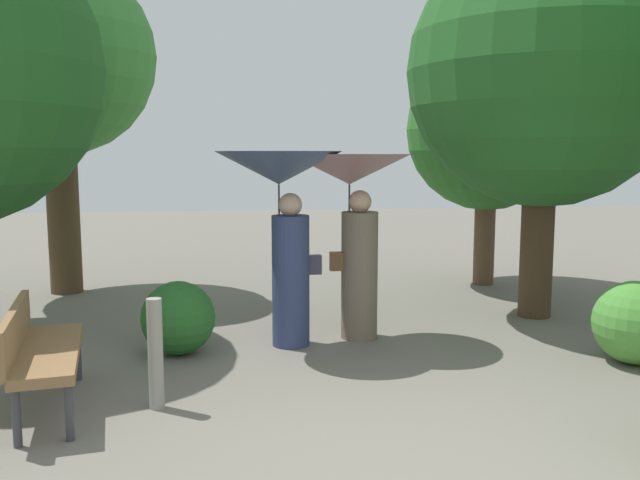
{
  "coord_description": "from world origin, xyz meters",
  "views": [
    {
      "loc": [
        -1.1,
        -3.92,
        2.01
      ],
      "look_at": [
        0.0,
        3.42,
        1.05
      ],
      "focal_mm": 37.42,
      "sensor_mm": 36.0,
      "label": 1
    }
  ],
  "objects_px": {
    "person_left": "(282,199)",
    "tree_near_left": "(55,36)",
    "tree_near_right": "(488,116)",
    "path_marker_post": "(155,354)",
    "person_right": "(352,200)",
    "tree_far_back": "(545,49)",
    "park_bench": "(38,347)"
  },
  "relations": [
    {
      "from": "person_left",
      "to": "tree_near_left",
      "type": "xyz_separation_m",
      "value": [
        -2.87,
        3.19,
        2.09
      ]
    },
    {
      "from": "tree_near_left",
      "to": "tree_near_right",
      "type": "xyz_separation_m",
      "value": [
        6.27,
        -0.31,
        -1.06
      ]
    },
    {
      "from": "tree_near_left",
      "to": "path_marker_post",
      "type": "height_order",
      "value": "tree_near_left"
    },
    {
      "from": "person_right",
      "to": "tree_near_right",
      "type": "relative_size",
      "value": 0.5
    },
    {
      "from": "person_left",
      "to": "path_marker_post",
      "type": "distance_m",
      "value": 2.26
    },
    {
      "from": "person_right",
      "to": "person_left",
      "type": "bearing_deg",
      "value": 98.6
    },
    {
      "from": "tree_far_back",
      "to": "person_left",
      "type": "bearing_deg",
      "value": -165.83
    },
    {
      "from": "tree_near_right",
      "to": "path_marker_post",
      "type": "xyz_separation_m",
      "value": [
        -4.55,
        -4.48,
        -2.13
      ]
    },
    {
      "from": "tree_far_back",
      "to": "path_marker_post",
      "type": "xyz_separation_m",
      "value": [
        -4.38,
        -2.41,
        -2.8
      ]
    },
    {
      "from": "tree_near_right",
      "to": "park_bench",
      "type": "bearing_deg",
      "value": -141.15
    },
    {
      "from": "person_right",
      "to": "tree_near_right",
      "type": "xyz_separation_m",
      "value": [
        2.62,
        2.71,
        1.06
      ]
    },
    {
      "from": "person_left",
      "to": "tree_far_back",
      "type": "distance_m",
      "value": 3.73
    },
    {
      "from": "tree_near_left",
      "to": "tree_far_back",
      "type": "xyz_separation_m",
      "value": [
        6.09,
        -2.38,
        -0.39
      ]
    },
    {
      "from": "person_left",
      "to": "tree_near_right",
      "type": "distance_m",
      "value": 4.57
    },
    {
      "from": "person_right",
      "to": "tree_far_back",
      "type": "bearing_deg",
      "value": -79.34
    },
    {
      "from": "tree_near_right",
      "to": "path_marker_post",
      "type": "distance_m",
      "value": 6.74
    },
    {
      "from": "person_left",
      "to": "person_right",
      "type": "distance_m",
      "value": 0.79
    },
    {
      "from": "person_right",
      "to": "tree_near_left",
      "type": "height_order",
      "value": "tree_near_left"
    },
    {
      "from": "person_left",
      "to": "tree_far_back",
      "type": "xyz_separation_m",
      "value": [
        3.22,
        0.81,
        1.7
      ]
    },
    {
      "from": "tree_near_right",
      "to": "path_marker_post",
      "type": "height_order",
      "value": "tree_near_right"
    },
    {
      "from": "person_right",
      "to": "park_bench",
      "type": "relative_size",
      "value": 1.29
    },
    {
      "from": "tree_near_left",
      "to": "path_marker_post",
      "type": "distance_m",
      "value": 6.01
    },
    {
      "from": "park_bench",
      "to": "tree_far_back",
      "type": "bearing_deg",
      "value": -75.09
    },
    {
      "from": "person_left",
      "to": "tree_near_left",
      "type": "bearing_deg",
      "value": 37.98
    },
    {
      "from": "park_bench",
      "to": "tree_near_right",
      "type": "bearing_deg",
      "value": -60.01
    },
    {
      "from": "tree_far_back",
      "to": "person_right",
      "type": "bearing_deg",
      "value": -165.34
    },
    {
      "from": "person_right",
      "to": "tree_near_right",
      "type": "bearing_deg",
      "value": -48.07
    },
    {
      "from": "park_bench",
      "to": "tree_near_left",
      "type": "xyz_separation_m",
      "value": [
        -0.81,
        4.71,
        3.13
      ]
    },
    {
      "from": "park_bench",
      "to": "path_marker_post",
      "type": "distance_m",
      "value": 0.91
    },
    {
      "from": "person_right",
      "to": "tree_far_back",
      "type": "relative_size",
      "value": 0.39
    },
    {
      "from": "path_marker_post",
      "to": "tree_near_left",
      "type": "bearing_deg",
      "value": 109.66
    },
    {
      "from": "person_right",
      "to": "park_bench",
      "type": "height_order",
      "value": "person_right"
    }
  ]
}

